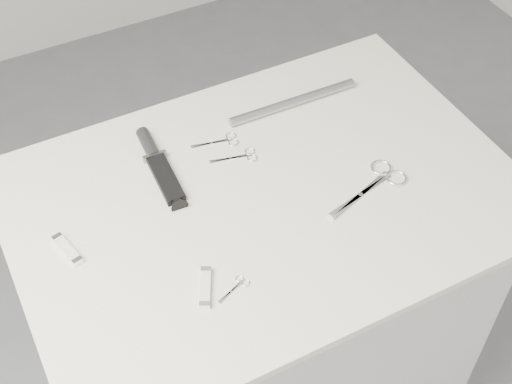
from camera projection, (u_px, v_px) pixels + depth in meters
name	position (u px, v px, depth m)	size (l,w,h in m)	color
plinth	(263.00, 321.00, 1.76)	(0.90, 0.60, 0.90)	silver
display_board	(265.00, 196.00, 1.42)	(1.00, 0.70, 0.02)	beige
large_shears	(379.00, 181.00, 1.44)	(0.20, 0.10, 0.01)	white
embroidery_scissors_a	(222.00, 141.00, 1.52)	(0.10, 0.05, 0.00)	white
embroidery_scissors_b	(241.00, 157.00, 1.48)	(0.10, 0.05, 0.00)	white
tiny_scissors	(236.00, 287.00, 1.26)	(0.07, 0.04, 0.00)	white
sheathed_knife	(158.00, 163.00, 1.46)	(0.05, 0.22, 0.03)	black
pocket_knife_a	(205.00, 288.00, 1.26)	(0.05, 0.08, 0.01)	silver
pocket_knife_b	(67.00, 249.00, 1.31)	(0.04, 0.08, 0.01)	silver
metal_rail	(293.00, 102.00, 1.59)	(0.02, 0.02, 0.31)	gray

